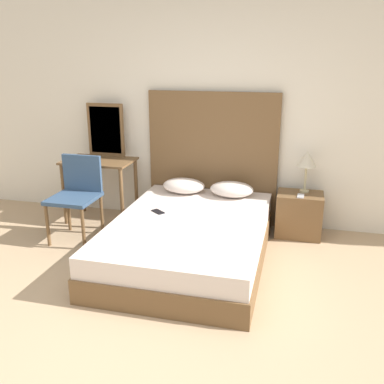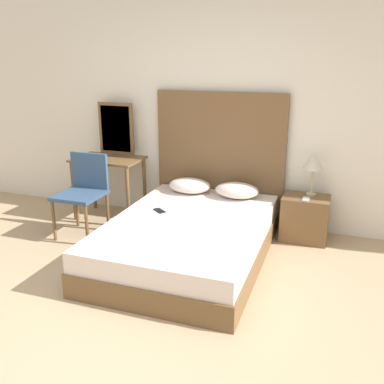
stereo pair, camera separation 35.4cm
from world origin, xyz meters
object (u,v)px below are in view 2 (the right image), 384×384
Objects in this scene: table_lamp at (314,162)px; nightstand at (305,218)px; vanity_desk at (109,170)px; chair at (84,188)px; bed at (188,239)px; phone_on_nightstand at (306,199)px; phone_on_bed at (159,211)px.

nightstand is at bearing -116.90° from table_lamp.
vanity_desk is 0.91× the size of chair.
vanity_desk is at bearing 149.84° from bed.
nightstand is 0.55× the size of chair.
chair reaches higher than phone_on_nightstand.
phone_on_bed is 0.20× the size of vanity_desk.
bed is 2.34× the size of chair.
chair is at bearing 173.87° from phone_on_bed.
vanity_desk is (-2.34, -0.01, 0.12)m from phone_on_nightstand.
vanity_desk is at bearing -175.69° from table_lamp.
table_lamp is 0.57× the size of vanity_desk.
table_lamp reaches higher than nightstand.
bed is at bearing -30.16° from vanity_desk.
phone_on_bed is at bearing 160.89° from bed.
vanity_desk is (-2.37, -0.18, -0.24)m from table_lamp.
chair reaches higher than bed.
nightstand is 2.45m from chair.
phone_on_nightstand reaches higher than phone_on_bed.
phone_on_bed reaches higher than bed.
bed is 1.57m from table_lamp.
bed is at bearing -143.55° from phone_on_nightstand.
phone_on_nightstand is 2.34m from vanity_desk.
phone_on_nightstand is (1.40, 0.64, 0.08)m from phone_on_bed.
chair is (-1.31, 0.23, 0.33)m from bed.
bed is 13.04× the size of phone_on_bed.
table_lamp is at bearing 4.31° from vanity_desk.
nightstand is 0.27m from phone_on_nightstand.
vanity_desk is at bearing 88.62° from chair.
bed is 0.44m from phone_on_bed.
phone_on_bed is (-0.36, 0.13, 0.21)m from bed.
bed is 1.37m from chair.
chair is (-0.95, 0.10, 0.11)m from phone_on_bed.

